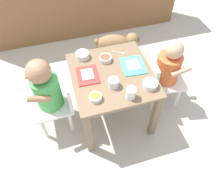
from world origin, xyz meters
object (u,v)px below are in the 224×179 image
(seated_child_right, at_px, (167,68))
(cereal_bowl_right_side, at_px, (105,58))
(food_tray_left, at_px, (88,75))
(veggie_bowl_near, at_px, (150,84))
(veggie_bowl_far, at_px, (95,97))
(water_cup_right, at_px, (113,83))
(cereal_bowl_left_side, at_px, (82,55))
(water_cup_left, at_px, (131,94))
(spoon_by_left_tray, at_px, (120,53))
(seated_child_left, at_px, (48,89))
(food_tray_right, at_px, (133,65))
(dining_table, at_px, (112,82))
(dog, at_px, (116,44))

(seated_child_right, bearing_deg, cereal_bowl_right_side, 165.42)
(food_tray_left, bearing_deg, veggie_bowl_near, -29.42)
(veggie_bowl_far, xyz_separation_m, veggie_bowl_near, (0.35, 0.00, 0.00))
(water_cup_right, distance_m, cereal_bowl_left_side, 0.35)
(water_cup_left, distance_m, spoon_by_left_tray, 0.41)
(seated_child_left, bearing_deg, food_tray_right, -0.94)
(cereal_bowl_left_side, xyz_separation_m, spoon_by_left_tray, (0.27, -0.03, -0.02))
(dining_table, bearing_deg, veggie_bowl_near, -40.92)
(veggie_bowl_far, bearing_deg, dining_table, 48.32)
(dining_table, relative_size, water_cup_left, 7.61)
(seated_child_right, xyz_separation_m, food_tray_left, (-0.59, 0.00, 0.09))
(veggie_bowl_far, bearing_deg, dog, 64.48)
(dining_table, distance_m, food_tray_left, 0.19)
(food_tray_left, distance_m, food_tray_right, 0.32)
(dog, relative_size, cereal_bowl_right_side, 4.77)
(water_cup_left, xyz_separation_m, veggie_bowl_far, (-0.21, 0.05, -0.02))
(food_tray_right, distance_m, cereal_bowl_right_side, 0.20)
(seated_child_right, distance_m, cereal_bowl_right_side, 0.46)
(veggie_bowl_near, bearing_deg, spoon_by_left_tray, 103.11)
(food_tray_left, height_order, spoon_by_left_tray, food_tray_left)
(dining_table, xyz_separation_m, seated_child_right, (0.43, 0.02, -0.00))
(dog, relative_size, water_cup_left, 5.56)
(food_tray_left, bearing_deg, cereal_bowl_left_side, 88.72)
(dog, height_order, water_cup_right, water_cup_right)
(veggie_bowl_far, height_order, veggie_bowl_near, veggie_bowl_near)
(seated_child_left, relative_size, dog, 1.59)
(water_cup_right, xyz_separation_m, cereal_bowl_left_side, (-0.13, 0.32, -0.00))
(water_cup_right, relative_size, veggie_bowl_near, 0.71)
(water_cup_right, bearing_deg, seated_child_right, 15.98)
(dog, bearing_deg, cereal_bowl_left_side, -133.62)
(water_cup_left, relative_size, cereal_bowl_right_side, 0.86)
(dog, bearing_deg, food_tray_right, -95.79)
(food_tray_left, height_order, veggie_bowl_near, veggie_bowl_near)
(dining_table, xyz_separation_m, cereal_bowl_left_side, (-0.16, 0.22, 0.11))
(water_cup_right, bearing_deg, veggie_bowl_near, -17.22)
(food_tray_left, bearing_deg, water_cup_right, -44.18)
(cereal_bowl_right_side, relative_size, veggie_bowl_near, 0.93)
(cereal_bowl_left_side, bearing_deg, food_tray_left, -91.28)
(seated_child_left, height_order, spoon_by_left_tray, seated_child_left)
(seated_child_left, height_order, water_cup_left, seated_child_left)
(water_cup_right, bearing_deg, dining_table, 78.29)
(seated_child_left, bearing_deg, food_tray_left, -2.04)
(water_cup_right, bearing_deg, cereal_bowl_right_side, 86.73)
(dog, height_order, water_cup_left, water_cup_left)
(food_tray_left, bearing_deg, water_cup_left, -49.73)
(food_tray_right, distance_m, water_cup_left, 0.27)
(food_tray_right, relative_size, spoon_by_left_tray, 2.08)
(water_cup_right, xyz_separation_m, veggie_bowl_far, (-0.13, -0.07, -0.01))
(veggie_bowl_far, xyz_separation_m, cereal_bowl_left_side, (0.00, 0.39, 0.01))
(dining_table, xyz_separation_m, veggie_bowl_near, (0.20, -0.17, 0.11))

